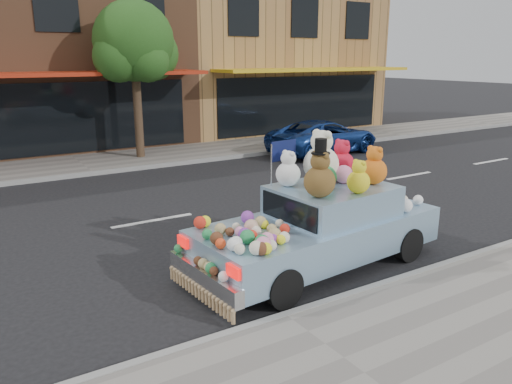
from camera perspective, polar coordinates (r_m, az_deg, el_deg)
ground at (r=11.03m, az=-11.73°, el=-3.25°), size 120.00×120.00×0.00m
near_sidewalk at (r=5.92m, az=12.26°, el=-20.00°), size 60.00×3.00×0.12m
far_sidewalk at (r=17.09m, az=-19.37°, el=2.98°), size 60.00×3.00×0.12m
near_kerb at (r=6.88m, az=3.36°, el=-14.15°), size 60.00×0.12×0.13m
far_kerb at (r=15.65m, az=-18.13°, el=2.04°), size 60.00×0.12×0.13m
storefront_mid at (r=22.13m, az=-23.49°, el=14.58°), size 10.00×9.80×7.30m
storefront_right at (r=25.68m, az=-0.08°, el=15.72°), size 10.00×9.80×7.30m
street_tree at (r=17.33m, az=-13.73°, el=15.68°), size 3.00×2.70×5.22m
car_blue at (r=18.43m, az=7.73°, el=6.28°), size 4.57×2.48×1.22m
art_car at (r=8.38m, az=7.32°, el=-3.24°), size 4.61×2.12×2.26m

